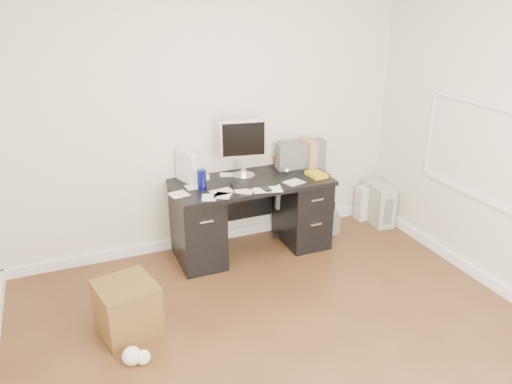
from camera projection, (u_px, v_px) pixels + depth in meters
ground at (300, 362)px, 3.52m from camera, size 4.00×4.00×0.00m
room_shell at (312, 133)px, 2.92m from camera, size 4.02×4.02×2.71m
desk at (252, 214)px, 4.88m from camera, size 1.50×0.70×0.75m
loose_papers at (234, 185)px, 4.63m from camera, size 1.10×0.60×0.00m
lcd_monitor at (243, 148)px, 4.73m from camera, size 0.50×0.34×0.58m
keyboard at (254, 184)px, 4.63m from camera, size 0.43×0.20×0.02m
computer_mouse at (287, 171)px, 4.90m from camera, size 0.07×0.07×0.07m
travel_mug at (202, 179)px, 4.51m from camera, size 0.10×0.10×0.18m
white_binder at (186, 167)px, 4.66m from camera, size 0.20×0.28×0.30m
magazine_file at (308, 153)px, 5.08m from camera, size 0.12×0.24×0.28m
pen_cup at (280, 154)px, 5.06m from camera, size 0.14×0.14×0.27m
yellow_book at (317, 174)px, 4.85m from camera, size 0.17×0.22×0.04m
paper_remote at (267, 188)px, 4.54m from camera, size 0.31×0.27×0.02m
office_chair at (306, 195)px, 5.04m from camera, size 0.62×0.62×1.02m
pc_tower at (378, 203)px, 5.56m from camera, size 0.24×0.46×0.45m
shopping_bag at (368, 202)px, 5.66m from camera, size 0.29×0.21×0.39m
wicker_basket at (127, 308)px, 3.77m from camera, size 0.49×0.49×0.41m
desk_printer at (319, 220)px, 5.41m from camera, size 0.45×0.41×0.22m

